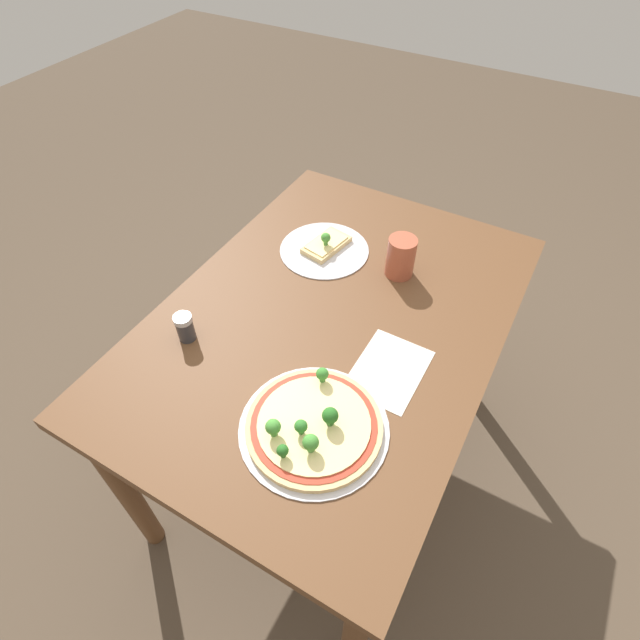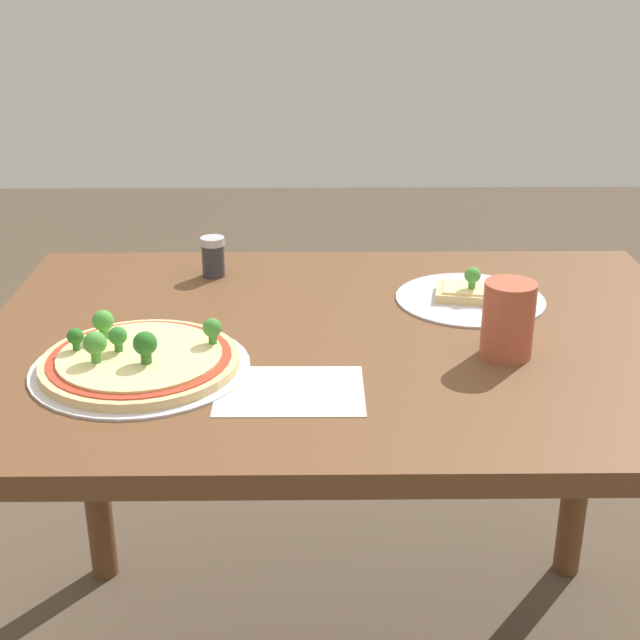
{
  "view_description": "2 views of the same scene",
  "coord_description": "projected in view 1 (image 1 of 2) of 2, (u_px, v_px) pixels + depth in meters",
  "views": [
    {
      "loc": [
        0.8,
        0.42,
        1.73
      ],
      "look_at": [
        0.04,
        -0.01,
        0.79
      ],
      "focal_mm": 28.0,
      "sensor_mm": 36.0,
      "label": 1
    },
    {
      "loc": [
        0.06,
        1.34,
        1.36
      ],
      "look_at": [
        0.04,
        -0.01,
        0.79
      ],
      "focal_mm": 50.0,
      "sensor_mm": 36.0,
      "label": 2
    }
  ],
  "objects": [
    {
      "name": "pizza_tray_whole",
      "position": [
        313.0,
        426.0,
        1.08
      ],
      "size": [
        0.33,
        0.33,
        0.07
      ],
      "color": "silver",
      "rests_on": "dining_table"
    },
    {
      "name": "condiment_shaker",
      "position": [
        185.0,
        327.0,
        1.24
      ],
      "size": [
        0.05,
        0.05,
        0.08
      ],
      "color": "#333338",
      "rests_on": "dining_table"
    },
    {
      "name": "drinking_cup",
      "position": [
        401.0,
        257.0,
        1.39
      ],
      "size": [
        0.08,
        0.08,
        0.12
      ],
      "primitive_type": "cylinder",
      "color": "#AD5138",
      "rests_on": "dining_table"
    },
    {
      "name": "paper_menu",
      "position": [
        389.0,
        370.0,
        1.2
      ],
      "size": [
        0.21,
        0.16,
        0.0
      ],
      "primitive_type": "cube",
      "rotation": [
        0.0,
        0.0,
        -0.01
      ],
      "color": "silver",
      "rests_on": "dining_table"
    },
    {
      "name": "dining_table",
      "position": [
        330.0,
        342.0,
        1.39
      ],
      "size": [
        1.2,
        0.85,
        0.77
      ],
      "color": "brown",
      "rests_on": "ground_plane"
    },
    {
      "name": "pizza_tray_slice",
      "position": [
        325.0,
        247.0,
        1.5
      ],
      "size": [
        0.27,
        0.27,
        0.06
      ],
      "color": "silver",
      "rests_on": "dining_table"
    },
    {
      "name": "ground_plane",
      "position": [
        328.0,
        456.0,
        1.88
      ],
      "size": [
        8.0,
        8.0,
        0.0
      ],
      "primitive_type": "plane",
      "color": "brown"
    }
  ]
}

